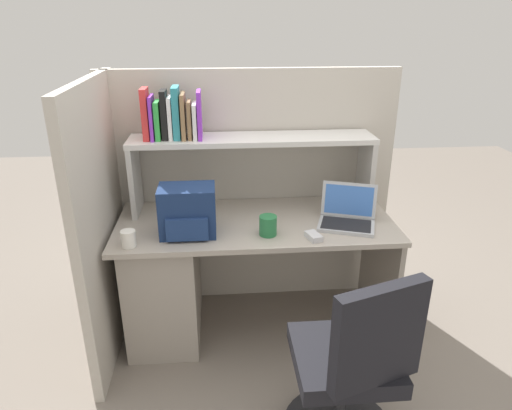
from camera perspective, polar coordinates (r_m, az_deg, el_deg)
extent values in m
plane|color=slate|center=(3.06, -0.08, -14.47)|extent=(8.00, 8.00, 0.00)
cube|color=#AAA093|center=(2.70, -0.09, -2.25)|extent=(1.60, 0.70, 0.03)
cube|color=#9D9388|center=(2.88, -11.20, -9.19)|extent=(0.40, 0.64, 0.70)
cube|color=#9D9388|center=(3.02, 14.96, -7.94)|extent=(0.03, 0.64, 0.70)
cube|color=#BCB5A8|center=(3.02, -0.68, 1.80)|extent=(1.84, 0.05, 1.55)
cube|color=#BCB5A8|center=(2.70, -18.32, -2.05)|extent=(0.05, 1.06, 1.55)
cube|color=beige|center=(2.83, -14.71, 3.16)|extent=(0.03, 0.28, 0.42)
cube|color=beige|center=(2.93, 13.38, 3.93)|extent=(0.03, 0.28, 0.42)
cube|color=silver|center=(2.73, -0.44, 8.13)|extent=(1.44, 0.28, 0.03)
cube|color=red|center=(2.71, -13.47, 10.86)|extent=(0.03, 0.14, 0.29)
cube|color=purple|center=(2.71, -12.70, 10.47)|extent=(0.02, 0.16, 0.25)
cube|color=green|center=(2.72, -12.03, 10.21)|extent=(0.03, 0.14, 0.22)
cube|color=black|center=(2.71, -11.23, 10.89)|extent=(0.03, 0.14, 0.27)
cube|color=white|center=(2.72, -10.52, 10.58)|extent=(0.02, 0.15, 0.24)
cube|color=teal|center=(2.70, -9.81, 11.16)|extent=(0.04, 0.15, 0.29)
cube|color=olive|center=(2.70, -8.94, 10.82)|extent=(0.02, 0.18, 0.26)
cube|color=olive|center=(2.69, -8.20, 10.37)|extent=(0.02, 0.13, 0.22)
cube|color=white|center=(2.70, -7.54, 10.26)|extent=(0.02, 0.16, 0.20)
cube|color=purple|center=(2.69, -7.00, 10.99)|extent=(0.02, 0.16, 0.27)
cube|color=#B7BABF|center=(2.66, 11.07, -2.47)|extent=(0.36, 0.31, 0.02)
cube|color=black|center=(2.64, 11.08, -2.34)|extent=(0.31, 0.25, 0.00)
cube|color=#B7BABF|center=(2.72, 11.40, 0.64)|extent=(0.31, 0.15, 0.20)
cube|color=#3F72CC|center=(2.72, 11.39, 0.59)|extent=(0.27, 0.13, 0.16)
cube|color=navy|center=(2.51, -8.45, -0.68)|extent=(0.30, 0.20, 0.27)
cube|color=navy|center=(2.44, -8.50, -2.97)|extent=(0.22, 0.04, 0.12)
cube|color=silver|center=(2.49, 7.11, -3.86)|extent=(0.09, 0.12, 0.03)
cylinder|color=white|center=(2.47, -15.48, -4.03)|extent=(0.08, 0.08, 0.09)
cylinder|color=#26723F|center=(2.50, 1.49, -2.55)|extent=(0.10, 0.10, 0.11)
cylinder|color=#262628|center=(2.30, 10.43, -21.97)|extent=(0.05, 0.05, 0.41)
cube|color=black|center=(2.16, 10.82, -18.08)|extent=(0.44, 0.44, 0.08)
cube|color=black|center=(1.88, 14.91, -15.47)|extent=(0.40, 0.19, 0.44)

